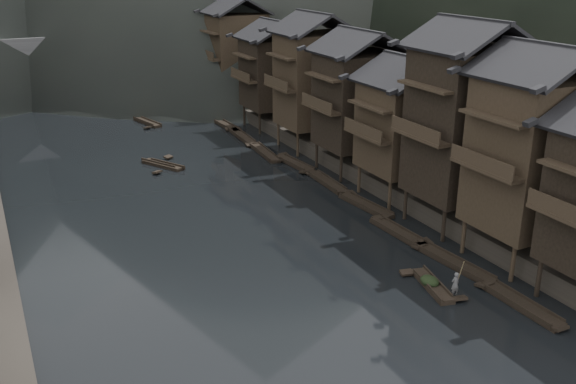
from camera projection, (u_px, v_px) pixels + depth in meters
water at (295, 306)px, 39.18m from camera, size 300.00×300.00×0.00m
right_bank at (393, 106)px, 86.97m from camera, size 40.00×200.00×1.80m
stilt_houses at (369, 84)px, 59.35m from camera, size 9.00×67.60×16.17m
moored_sampans at (293, 165)px, 64.83m from camera, size 3.16×65.88×0.47m
midriver_boats at (128, 119)px, 83.05m from camera, size 14.51×41.82×0.45m
stone_bridge at (84, 59)px, 98.02m from camera, size 40.00×6.00×9.00m
hero_sampan at (432, 285)px, 41.25m from camera, size 1.99×4.99×0.43m
cargo_heap at (430, 276)px, 41.22m from camera, size 1.09×1.42×0.65m
boatman at (456, 281)px, 39.63m from camera, size 0.59×0.39×1.61m
bamboo_pole at (462, 242)px, 38.81m from camera, size 1.19×1.96×3.55m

